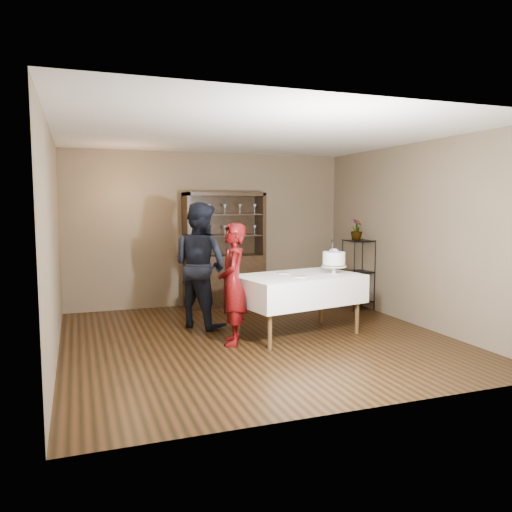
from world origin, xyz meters
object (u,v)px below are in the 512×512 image
Objects in this scene: plant_etagere at (358,271)px; man at (200,265)px; cake at (334,260)px; china_hutch at (224,269)px; potted_plant at (356,230)px; cake_table at (298,289)px; woman at (233,284)px.

man reaches higher than plant_etagere.
man is 1.95m from cake.
plant_etagere is (2.08, -1.05, -0.01)m from china_hutch.
plant_etagere is at bearing -64.62° from potted_plant.
cake_table is 0.65m from cake.
potted_plant is at bearing 115.38° from plant_etagere.
cake_table is at bearing 172.80° from cake.
china_hutch is at bearing 153.98° from potted_plant.
plant_etagere is 0.76× the size of woman.
cake is 1.34× the size of potted_plant.
potted_plant is (-0.02, 0.05, 0.72)m from plant_etagere.
cake is at bearing -7.20° from cake_table.
cake is at bearing -132.89° from plant_etagere.
china_hutch is 2.51m from cake.
potted_plant is (1.65, 1.23, 0.73)m from cake_table.
man reaches higher than cake_table.
china_hutch is at bearing 111.73° from cake.
china_hutch is 1.67× the size of plant_etagere.
man is (-0.75, -1.31, 0.25)m from china_hutch.
cake_table is at bearing -164.82° from man.
potted_plant reaches higher than cake.
potted_plant is (1.14, 1.30, 0.34)m from cake.
cake_table is at bearing -143.24° from potted_plant.
woman is at bearing -172.02° from cake_table.
cake_table is 5.10× the size of potted_plant.
china_hutch is at bearing -65.91° from man.
man is (-2.83, -0.26, 0.26)m from plant_etagere.
plant_etagere is 2.97m from woman.
plant_etagere is at bearing 35.32° from cake_table.
potted_plant is at bearing -26.02° from china_hutch.
woman reaches higher than cake.
cake is 1.76m from potted_plant.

